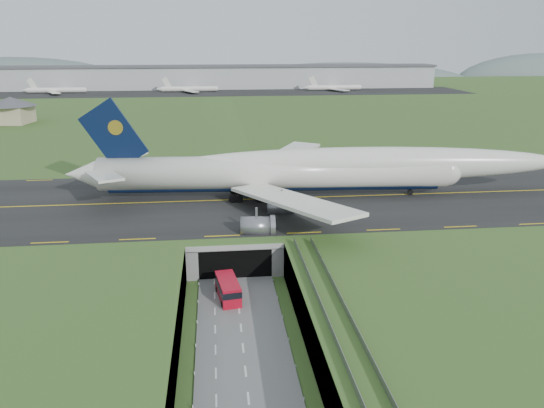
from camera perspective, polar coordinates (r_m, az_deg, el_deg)
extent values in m
plane|color=#3A5321|center=(81.35, -3.66, -10.43)|extent=(900.00, 900.00, 0.00)
cube|color=gray|center=(80.01, -3.71, -8.53)|extent=(800.00, 800.00, 6.00)
cube|color=slate|center=(74.74, -3.38, -13.02)|extent=(12.00, 75.00, 0.20)
cube|color=black|center=(109.73, -4.57, 0.41)|extent=(800.00, 44.00, 0.18)
cube|color=gray|center=(96.61, -4.28, -2.31)|extent=(16.00, 22.00, 1.00)
cube|color=gray|center=(97.52, -8.37, -3.83)|extent=(2.00, 22.00, 6.00)
cube|color=gray|center=(97.92, -0.14, -3.55)|extent=(2.00, 22.00, 6.00)
cube|color=black|center=(93.00, -4.12, -5.08)|extent=(12.00, 12.00, 5.00)
cube|color=#A8A8A3|center=(86.23, -3.99, -4.69)|extent=(17.00, 0.50, 0.80)
cube|color=#A8A8A3|center=(63.83, 7.25, -12.92)|extent=(3.00, 53.00, 0.50)
cube|color=gray|center=(63.17, 6.01, -12.43)|extent=(0.06, 53.00, 1.00)
cube|color=gray|center=(63.78, 8.53, -12.23)|extent=(0.06, 53.00, 1.00)
cylinder|color=#A8A8A3|center=(57.85, 9.42, -20.15)|extent=(0.90, 0.90, 5.60)
cylinder|color=#A8A8A3|center=(67.44, 6.65, -14.08)|extent=(0.90, 0.90, 5.60)
cylinder|color=#A8A8A3|center=(77.70, 4.69, -9.54)|extent=(0.90, 0.90, 5.60)
cylinder|color=silver|center=(110.23, 0.32, 3.45)|extent=(72.54, 11.37, 6.80)
sphere|color=silver|center=(117.72, 18.20, 3.47)|extent=(7.07, 7.07, 6.66)
cone|color=silver|center=(115.14, -19.65, 3.04)|extent=(7.83, 6.92, 6.46)
ellipsoid|color=silver|center=(112.57, 10.32, 4.26)|extent=(83.33, 11.52, 7.14)
ellipsoid|color=black|center=(117.17, 17.75, 3.88)|extent=(4.94, 3.27, 2.38)
cylinder|color=#081432|center=(110.89, 0.32, 2.12)|extent=(68.69, 7.21, 2.86)
cube|color=silver|center=(127.12, 0.88, 4.82)|extent=(23.83, 30.63, 2.86)
cube|color=silver|center=(120.64, -15.76, 4.78)|extent=(10.21, 12.47, 1.09)
cube|color=silver|center=(94.28, 2.14, 0.38)|extent=(20.80, 31.84, 2.86)
cube|color=silver|center=(105.58, -17.62, 2.91)|extent=(9.18, 12.63, 1.09)
cube|color=#081432|center=(111.74, -16.64, 7.10)|extent=(13.53, 1.49, 15.04)
cylinder|color=gold|center=(111.36, -16.45, 7.92)|extent=(3.02, 0.93, 2.98)
cylinder|color=slate|center=(121.11, 0.43, 2.59)|extent=(5.74, 3.85, 3.51)
cylinder|color=slate|center=(131.78, -2.01, 3.78)|extent=(5.74, 3.85, 3.51)
cylinder|color=slate|center=(101.73, 1.04, -0.28)|extent=(5.74, 3.85, 3.51)
cylinder|color=slate|center=(90.97, -1.67, -2.43)|extent=(5.74, 3.85, 3.51)
cylinder|color=black|center=(116.53, 14.66, 1.24)|extent=(1.20, 0.60, 1.17)
cube|color=black|center=(111.27, -2.14, 1.14)|extent=(6.84, 7.83, 1.49)
cube|color=#B20B1F|center=(81.45, -4.76, -9.08)|extent=(3.87, 7.83, 3.00)
cube|color=black|center=(81.19, -4.77, -8.70)|extent=(3.95, 7.94, 1.00)
cube|color=black|center=(82.01, -4.74, -9.87)|extent=(3.60, 7.31, 0.50)
cylinder|color=black|center=(79.59, -5.35, -10.69)|extent=(0.48, 0.94, 0.90)
cylinder|color=black|center=(83.99, -5.93, -9.14)|extent=(0.48, 0.94, 0.90)
cylinder|color=black|center=(79.98, -3.48, -10.50)|extent=(0.48, 0.94, 0.90)
cylinder|color=black|center=(84.37, -4.16, -8.96)|extent=(0.48, 0.94, 0.90)
cube|color=tan|center=(236.37, -26.16, 8.62)|extent=(14.77, 14.77, 6.99)
cone|color=#4C4C51|center=(235.80, -26.33, 9.87)|extent=(21.67, 21.67, 3.49)
cube|color=#B2B2B2|center=(372.84, -6.02, 13.39)|extent=(300.00, 22.00, 15.00)
cube|color=#4C4C51|center=(372.43, -6.06, 14.54)|extent=(302.00, 24.00, 1.20)
cube|color=black|center=(343.51, -5.93, 11.84)|extent=(320.00, 50.00, 0.08)
cylinder|color=silver|center=(361.38, -22.19, 11.28)|extent=(34.00, 3.20, 3.20)
cylinder|color=silver|center=(348.61, -8.90, 12.14)|extent=(34.00, 3.20, 3.20)
cylinder|color=silver|center=(357.20, 6.70, 12.34)|extent=(34.00, 3.20, 3.20)
ellipsoid|color=#546561|center=(534.03, -26.17, 11.01)|extent=(220.00, 77.00, 56.00)
ellipsoid|color=#546561|center=(518.52, 7.60, 12.44)|extent=(260.00, 91.00, 44.00)
ellipsoid|color=#546561|center=(598.32, 26.94, 11.39)|extent=(180.00, 63.00, 60.00)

